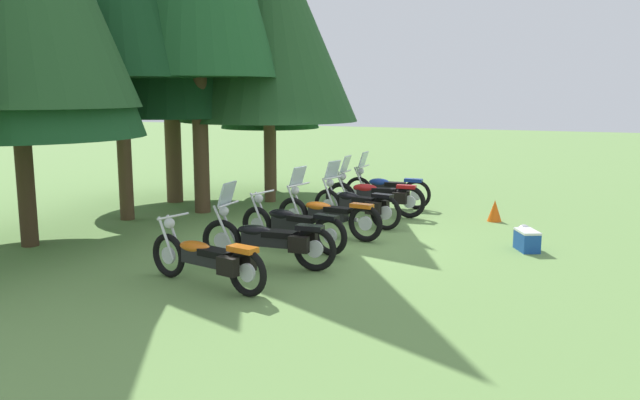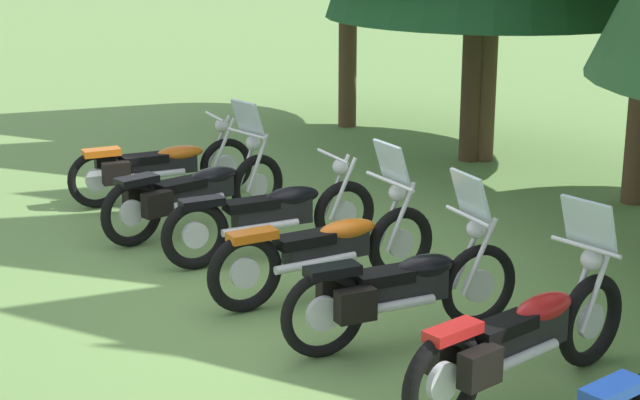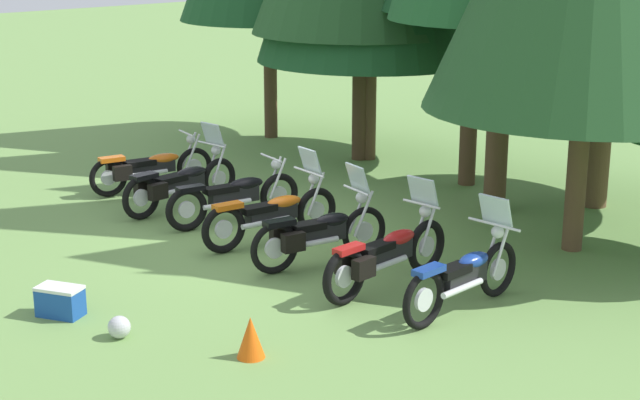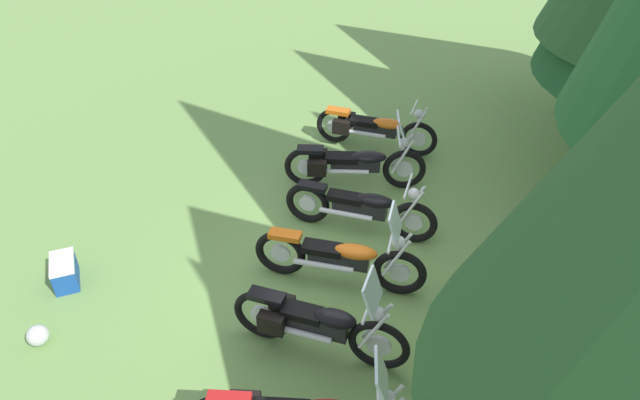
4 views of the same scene
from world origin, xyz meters
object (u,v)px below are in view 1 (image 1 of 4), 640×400
object	(u,v)px
motorcycle_5	(375,196)
motorcycle_4	(357,204)
motorcycle_2	(291,225)
pine_tree_5	(168,15)
motorcycle_3	(327,214)
motorcycle_6	(386,188)
motorcycle_0	(208,258)
traffic_cone	(495,211)
pine_tree_6	(268,16)
pine_tree_7	(269,18)
picnic_cooler	(527,240)
dropped_helmet	(524,231)
motorcycle_1	(269,239)

from	to	relation	value
motorcycle_5	motorcycle_4	bearing A→B (deg)	87.78
motorcycle_2	pine_tree_5	world-z (taller)	pine_tree_5
motorcycle_3	motorcycle_4	xyz separation A→B (m)	(1.21, -0.19, 0.02)
motorcycle_6	motorcycle_0	bearing A→B (deg)	85.68
traffic_cone	motorcycle_5	bearing A→B (deg)	99.67
motorcycle_4	pine_tree_6	bearing A→B (deg)	-20.51
motorcycle_2	pine_tree_7	world-z (taller)	pine_tree_7
pine_tree_7	picnic_cooler	bearing A→B (deg)	-120.39
motorcycle_0	motorcycle_6	size ratio (longest dim) A/B	1.03
pine_tree_7	traffic_cone	size ratio (longest dim) A/B	16.74
picnic_cooler	motorcycle_2	bearing A→B (deg)	111.88
motorcycle_2	traffic_cone	bearing A→B (deg)	-115.61
picnic_cooler	dropped_helmet	distance (m)	1.09
dropped_helmet	motorcycle_3	bearing A→B (deg)	112.41
motorcycle_1	motorcycle_4	xyz separation A→B (m)	(3.63, -0.19, 0.01)
motorcycle_2	motorcycle_5	world-z (taller)	motorcycle_5
motorcycle_2	motorcycle_6	size ratio (longest dim) A/B	1.05
motorcycle_0	pine_tree_6	size ratio (longest dim) A/B	0.31
motorcycle_0	pine_tree_7	bearing A→B (deg)	-55.44
motorcycle_4	pine_tree_5	world-z (taller)	pine_tree_5
pine_tree_5	pine_tree_6	world-z (taller)	pine_tree_6
motorcycle_1	pine_tree_7	distance (m)	9.41
motorcycle_0	motorcycle_1	world-z (taller)	motorcycle_1
motorcycle_0	motorcycle_3	bearing A→B (deg)	-82.26
picnic_cooler	motorcycle_3	bearing A→B (deg)	96.28
motorcycle_1	motorcycle_5	bearing A→B (deg)	-96.04
motorcycle_1	motorcycle_3	bearing A→B (deg)	-94.08
motorcycle_1	picnic_cooler	bearing A→B (deg)	-147.15
motorcycle_1	motorcycle_0	bearing A→B (deg)	74.13
motorcycle_4	motorcycle_5	size ratio (longest dim) A/B	0.90
motorcycle_0	picnic_cooler	bearing A→B (deg)	-122.12
motorcycle_1	motorcycle_2	distance (m)	1.26
motorcycle_6	pine_tree_7	size ratio (longest dim) A/B	0.28
motorcycle_1	pine_tree_5	world-z (taller)	pine_tree_5
motorcycle_5	pine_tree_6	size ratio (longest dim) A/B	0.33
pine_tree_6	motorcycle_0	bearing A→B (deg)	-158.70
motorcycle_0	pine_tree_6	bearing A→B (deg)	-56.65
motorcycle_3	motorcycle_4	world-z (taller)	motorcycle_4
motorcycle_3	picnic_cooler	distance (m)	3.81
motorcycle_5	pine_tree_6	bearing A→B (deg)	-16.50
motorcycle_4	traffic_cone	size ratio (longest dim) A/B	4.52
motorcycle_1	pine_tree_5	xyz separation A→B (m)	(4.63, 5.30, 4.31)
motorcycle_5	picnic_cooler	distance (m)	4.17
motorcycle_4	pine_tree_6	world-z (taller)	pine_tree_6
motorcycle_2	motorcycle_6	xyz separation A→B (m)	(4.87, -0.23, 0.03)
motorcycle_3	picnic_cooler	world-z (taller)	motorcycle_3
motorcycle_3	motorcycle_1	bearing A→B (deg)	97.28
motorcycle_2	motorcycle_4	bearing A→B (deg)	-88.55
motorcycle_6	pine_tree_5	distance (m)	7.01
motorcycle_0	motorcycle_5	xyz separation A→B (m)	(6.26, -0.45, 0.04)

